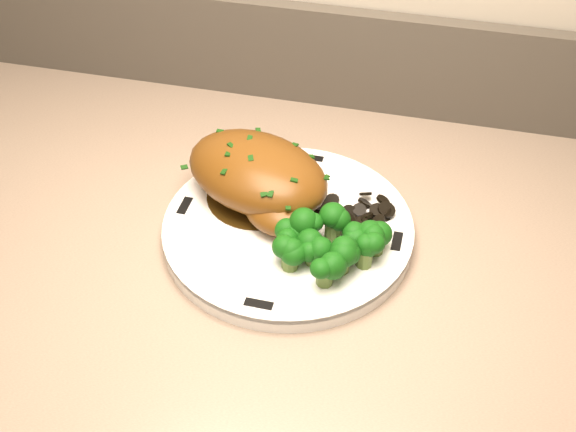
# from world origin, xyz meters

# --- Properties ---
(plate) EXTENTS (0.30, 0.30, 0.02)m
(plate) POSITION_xyz_m (0.43, 1.75, 0.94)
(plate) COLOR white
(plate) RESTS_ON counter
(rim_accent_0) EXTENTS (0.01, 0.02, 0.00)m
(rim_accent_0) POSITION_xyz_m (0.53, 1.75, 0.95)
(rim_accent_0) COLOR black
(rim_accent_0) RESTS_ON plate
(rim_accent_1) EXTENTS (0.02, 0.01, 0.00)m
(rim_accent_1) POSITION_xyz_m (0.43, 1.85, 0.95)
(rim_accent_1) COLOR black
(rim_accent_1) RESTS_ON plate
(rim_accent_2) EXTENTS (0.01, 0.02, 0.00)m
(rim_accent_2) POSITION_xyz_m (0.32, 1.75, 0.95)
(rim_accent_2) COLOR black
(rim_accent_2) RESTS_ON plate
(rim_accent_3) EXTENTS (0.02, 0.01, 0.00)m
(rim_accent_3) POSITION_xyz_m (0.43, 1.64, 0.95)
(rim_accent_3) COLOR black
(rim_accent_3) RESTS_ON plate
(gravy_pool) EXTENTS (0.10, 0.10, 0.00)m
(gravy_pool) POSITION_xyz_m (0.39, 1.78, 0.95)
(gravy_pool) COLOR #362309
(gravy_pool) RESTS_ON plate
(chicken_breast) EXTENTS (0.18, 0.15, 0.06)m
(chicken_breast) POSITION_xyz_m (0.39, 1.78, 0.98)
(chicken_breast) COLOR brown
(chicken_breast) RESTS_ON plate
(mushroom_pile) EXTENTS (0.07, 0.05, 0.02)m
(mushroom_pile) POSITION_xyz_m (0.48, 1.77, 0.95)
(mushroom_pile) COLOR black
(mushroom_pile) RESTS_ON plate
(broccoli_florets) EXTENTS (0.10, 0.08, 0.04)m
(broccoli_florets) POSITION_xyz_m (0.47, 1.71, 0.97)
(broccoli_florets) COLOR #5B7331
(broccoli_florets) RESTS_ON plate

